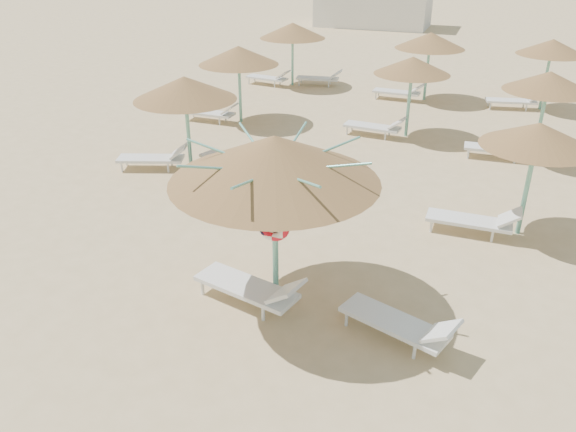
% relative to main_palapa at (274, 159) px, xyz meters
% --- Properties ---
extents(ground, '(120.00, 120.00, 0.00)m').
position_rel_main_palapa_xyz_m(ground, '(0.03, -0.27, -2.84)').
color(ground, tan).
rests_on(ground, ground).
extents(main_palapa, '(3.63, 3.63, 3.26)m').
position_rel_main_palapa_xyz_m(main_palapa, '(0.00, 0.00, 0.00)').
color(main_palapa, '#68B4A0').
rests_on(main_palapa, ground).
extents(lounger_main_a, '(2.27, 1.15, 0.79)m').
position_rel_main_palapa_xyz_m(lounger_main_a, '(-0.34, -0.32, -2.46)').
color(lounger_main_a, silver).
rests_on(lounger_main_a, ground).
extents(lounger_main_b, '(2.11, 1.25, 0.74)m').
position_rel_main_palapa_xyz_m(lounger_main_b, '(2.42, -0.40, -2.49)').
color(lounger_main_b, silver).
rests_on(lounger_main_b, ground).
extents(palapa_field, '(13.84, 14.11, 2.72)m').
position_rel_main_palapa_xyz_m(palapa_field, '(-0.82, 11.04, -0.52)').
color(palapa_field, '#68B4A0').
rests_on(palapa_field, ground).
extents(service_hut, '(8.40, 4.40, 3.25)m').
position_rel_main_palapa_xyz_m(service_hut, '(-5.97, 34.73, -1.19)').
color(service_hut, silver).
rests_on(service_hut, ground).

